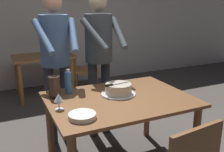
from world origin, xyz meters
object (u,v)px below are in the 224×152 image
background_table (43,65)px  person_standing_beside (56,54)px  hurricane_lamp (54,87)px  main_dining_table (119,109)px  person_cutting_cake (99,51)px  wine_glass_near (59,98)px  plate_stack (82,116)px  cake_on_platter (118,89)px  water_bottle (68,82)px  background_chair_0 (82,66)px  cake_knife (112,84)px

background_table → person_standing_beside: bearing=-94.7°
hurricane_lamp → person_standing_beside: 0.54m
hurricane_lamp → background_table: 2.16m
main_dining_table → person_cutting_cake: size_ratio=0.78×
wine_glass_near → background_table: (0.30, 2.42, -0.28)m
person_standing_beside → plate_stack: bearing=-92.4°
cake_on_platter → water_bottle: bearing=151.9°
cake_on_platter → person_standing_beside: size_ratio=0.20×
cake_on_platter → background_table: bearing=97.9°
person_standing_beside → cake_on_platter: bearing=-55.0°
main_dining_table → cake_on_platter: (0.03, 0.09, 0.16)m
water_bottle → person_cutting_cake: bearing=38.2°
plate_stack → background_chair_0: 2.75m
wine_glass_near → cake_knife: bearing=11.0°
person_cutting_cake → background_chair_0: 1.75m
main_dining_table → background_chair_0: 2.36m
main_dining_table → person_standing_beside: (-0.42, 0.74, 0.44)m
plate_stack → hurricane_lamp: bearing=99.6°
cake_knife → person_cutting_cake: (0.12, 0.63, 0.21)m
person_standing_beside → background_table: size_ratio=1.72×
water_bottle → person_standing_beside: 0.47m
main_dining_table → person_standing_beside: size_ratio=0.78×
cake_knife → water_bottle: bearing=146.3°
cake_on_platter → hurricane_lamp: size_ratio=1.62×
hurricane_lamp → person_cutting_cake: person_cutting_cake is taller
cake_on_platter → main_dining_table: bearing=-110.1°
wine_glass_near → background_chair_0: bearing=67.5°
cake_knife → person_cutting_cake: bearing=79.0°
plate_stack → water_bottle: size_ratio=0.88×
wine_glass_near → background_chair_0: size_ratio=0.16×
main_dining_table → background_table: bearing=96.9°
background_table → background_chair_0: size_ratio=1.11×
main_dining_table → cake_knife: (-0.04, 0.08, 0.23)m
plate_stack → background_table: bearing=86.2°
cake_on_platter → water_bottle: water_bottle is taller
wine_glass_near → hurricane_lamp: size_ratio=0.69×
main_dining_table → person_standing_beside: bearing=119.8°
water_bottle → hurricane_lamp: water_bottle is taller
main_dining_table → cake_knife: 0.24m
cake_on_platter → cake_knife: size_ratio=1.26×
water_bottle → person_standing_beside: person_standing_beside is taller
hurricane_lamp → background_table: size_ratio=0.21×
main_dining_table → person_cutting_cake: (0.08, 0.71, 0.44)m
hurricane_lamp → background_table: bearing=82.8°
plate_stack → person_cutting_cake: 1.17m
hurricane_lamp → background_chair_0: bearing=65.4°
cake_on_platter → person_standing_beside: 0.84m
person_cutting_cake → background_table: size_ratio=1.72×
plate_stack → person_cutting_cake: size_ratio=0.13×
wine_glass_near → person_cutting_cake: person_cutting_cake is taller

